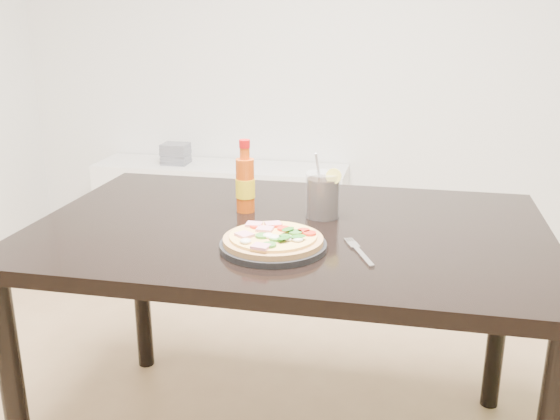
% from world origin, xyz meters
% --- Properties ---
extents(dining_table, '(1.40, 0.90, 0.75)m').
position_xyz_m(dining_table, '(-0.09, 0.44, 0.67)').
color(dining_table, black).
rests_on(dining_table, ground).
extents(plate, '(0.27, 0.27, 0.02)m').
position_xyz_m(plate, '(-0.09, 0.25, 0.76)').
color(plate, black).
rests_on(plate, dining_table).
extents(pizza, '(0.25, 0.25, 0.03)m').
position_xyz_m(pizza, '(-0.09, 0.25, 0.78)').
color(pizza, tan).
rests_on(pizza, plate).
extents(hot_sauce_bottle, '(0.06, 0.06, 0.21)m').
position_xyz_m(hot_sauce_bottle, '(-0.24, 0.53, 0.83)').
color(hot_sauce_bottle, '#C7480B').
rests_on(hot_sauce_bottle, dining_table).
extents(cola_cup, '(0.10, 0.10, 0.19)m').
position_xyz_m(cola_cup, '(-0.01, 0.53, 0.81)').
color(cola_cup, black).
rests_on(cola_cup, dining_table).
extents(fork, '(0.09, 0.18, 0.00)m').
position_xyz_m(fork, '(0.11, 0.27, 0.75)').
color(fork, silver).
rests_on(fork, dining_table).
extents(media_console, '(1.40, 0.34, 0.50)m').
position_xyz_m(media_console, '(-0.80, 2.07, 0.25)').
color(media_console, white).
rests_on(media_console, ground).
extents(cd_stack, '(0.14, 0.12, 0.11)m').
position_xyz_m(cd_stack, '(-1.05, 2.05, 0.56)').
color(cd_stack, slate).
rests_on(cd_stack, media_console).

